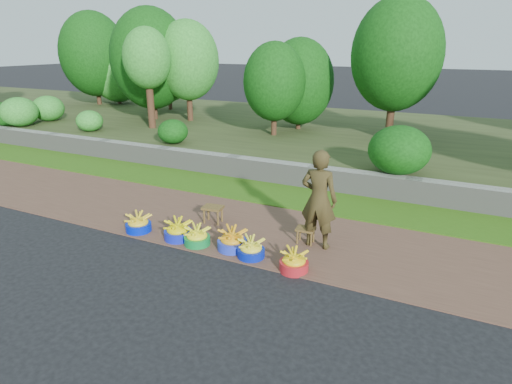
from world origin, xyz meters
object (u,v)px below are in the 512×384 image
at_px(basin_d, 232,241).
at_px(basin_f, 294,262).
at_px(basin_b, 178,231).
at_px(stool_right, 306,231).
at_px(basin_c, 197,237).
at_px(basin_a, 138,224).
at_px(stool_left, 213,210).
at_px(vendor_woman, 319,199).
at_px(basin_e, 251,249).

xyz_separation_m(basin_d, basin_f, (1.19, -0.21, -0.02)).
bearing_deg(basin_f, basin_b, 176.43).
distance_m(basin_b, stool_right, 2.26).
xyz_separation_m(basin_b, basin_c, (0.43, -0.04, -0.01)).
bearing_deg(basin_a, stool_left, 41.85).
distance_m(basin_b, basin_c, 0.43).
bearing_deg(basin_c, basin_a, 179.95).
bearing_deg(vendor_woman, stool_left, -1.42).
bearing_deg(stool_left, basin_d, -43.43).
distance_m(basin_d, basin_e, 0.43).
distance_m(basin_b, stool_left, 0.92).
xyz_separation_m(basin_a, basin_e, (2.34, -0.01, -0.01)).
xyz_separation_m(basin_e, vendor_woman, (0.84, 0.85, 0.72)).
bearing_deg(stool_right, basin_a, -163.81).
height_order(basin_a, vendor_woman, vendor_woman).
distance_m(basin_a, stool_right, 3.09).
distance_m(stool_left, stool_right, 1.92).
distance_m(basin_d, vendor_woman, 1.61).
relative_size(basin_c, vendor_woman, 0.27).
distance_m(stool_left, vendor_woman, 2.21).
xyz_separation_m(basin_d, stool_right, (1.04, 0.76, 0.08)).
bearing_deg(basin_b, basin_f, -3.57).
height_order(basin_c, stool_left, stool_left).
xyz_separation_m(basin_a, vendor_woman, (3.17, 0.85, 0.71)).
bearing_deg(basin_a, basin_f, -1.87).
height_order(basin_b, basin_c, basin_b).
bearing_deg(basin_d, vendor_woman, 30.70).
xyz_separation_m(basin_a, stool_left, (1.05, 0.94, 0.13)).
bearing_deg(basin_a, basin_c, -0.05).
bearing_deg(basin_b, basin_a, -177.40).
distance_m(basin_a, basin_e, 2.34).
relative_size(basin_b, stool_right, 1.47).
height_order(basin_b, vendor_woman, vendor_woman).
relative_size(basin_c, basin_e, 1.01).
xyz_separation_m(stool_right, vendor_woman, (0.21, -0.02, 0.63)).
xyz_separation_m(basin_a, basin_f, (3.12, -0.10, -0.01)).
relative_size(basin_d, basin_f, 1.12).
relative_size(basin_e, stool_right, 1.34).
xyz_separation_m(basin_d, vendor_woman, (1.25, 0.74, 0.70)).
height_order(basin_a, stool_left, stool_left).
bearing_deg(basin_e, basin_f, -6.87).
height_order(basin_a, basin_b, basin_b).
bearing_deg(basin_e, basin_a, 179.82).
height_order(basin_b, basin_f, basin_b).
bearing_deg(vendor_woman, basin_f, 87.68).
distance_m(basin_a, vendor_woman, 3.36).
distance_m(basin_b, basin_d, 1.07).
height_order(basin_a, basin_d, basin_d).
bearing_deg(basin_d, basin_c, -170.64).
height_order(basin_c, basin_d, basin_d).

